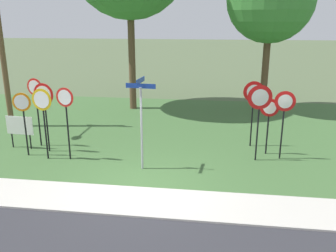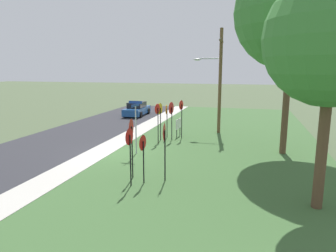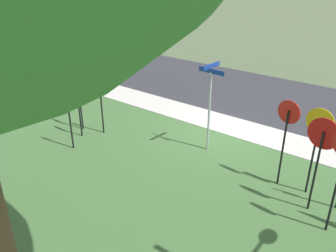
# 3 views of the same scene
# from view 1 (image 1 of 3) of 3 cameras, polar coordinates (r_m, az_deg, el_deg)

# --- Properties ---
(ground_plane) EXTENTS (160.00, 160.00, 0.00)m
(ground_plane) POSITION_cam_1_polar(r_m,az_deg,el_deg) (10.65, -4.66, -9.96)
(ground_plane) COLOR #4C5B3D
(sidewalk_strip) EXTENTS (44.00, 1.60, 0.06)m
(sidewalk_strip) POSITION_cam_1_polar(r_m,az_deg,el_deg) (9.95, -5.67, -11.85)
(sidewalk_strip) COLOR #BCB7AD
(sidewalk_strip) RESTS_ON ground_plane
(grass_median) EXTENTS (44.00, 12.00, 0.04)m
(grass_median) POSITION_cam_1_polar(r_m,az_deg,el_deg) (16.14, -0.14, -0.38)
(grass_median) COLOR #3D6033
(grass_median) RESTS_ON ground_plane
(stop_sign_near_left) EXTENTS (0.65, 0.12, 2.31)m
(stop_sign_near_left) POSITION_cam_1_polar(r_m,az_deg,el_deg) (13.43, -22.25, 2.24)
(stop_sign_near_left) COLOR black
(stop_sign_near_left) RESTS_ON grass_median
(stop_sign_near_right) EXTENTS (0.74, 0.14, 2.52)m
(stop_sign_near_right) POSITION_cam_1_polar(r_m,az_deg,el_deg) (12.79, -19.46, 2.67)
(stop_sign_near_right) COLOR black
(stop_sign_near_right) RESTS_ON grass_median
(stop_sign_far_left) EXTENTS (0.79, 0.15, 2.57)m
(stop_sign_far_left) POSITION_cam_1_polar(r_m,az_deg,el_deg) (13.52, -19.23, 3.64)
(stop_sign_far_left) COLOR black
(stop_sign_far_left) RESTS_ON grass_median
(stop_sign_far_center) EXTENTS (0.64, 0.15, 2.65)m
(stop_sign_far_center) POSITION_cam_1_polar(r_m,az_deg,el_deg) (14.27, -20.42, 4.22)
(stop_sign_far_center) COLOR black
(stop_sign_far_center) RESTS_ON grass_median
(stop_sign_far_right) EXTENTS (0.65, 0.15, 2.56)m
(stop_sign_far_right) POSITION_cam_1_polar(r_m,az_deg,el_deg) (12.51, -16.07, 2.71)
(stop_sign_far_right) COLOR black
(stop_sign_far_right) RESTS_ON grass_median
(yield_sign_near_left) EXTENTS (0.70, 0.11, 2.43)m
(yield_sign_near_left) POSITION_cam_1_polar(r_m,az_deg,el_deg) (12.70, 18.16, 2.58)
(yield_sign_near_left) COLOR black
(yield_sign_near_left) RESTS_ON grass_median
(yield_sign_near_right) EXTENTS (0.78, 0.13, 2.54)m
(yield_sign_near_right) POSITION_cam_1_polar(r_m,az_deg,el_deg) (13.71, 13.55, 4.37)
(yield_sign_near_right) COLOR black
(yield_sign_near_right) RESTS_ON grass_median
(yield_sign_far_left) EXTENTS (0.66, 0.12, 2.08)m
(yield_sign_far_left) POSITION_cam_1_polar(r_m,az_deg,el_deg) (13.09, 15.90, 1.91)
(yield_sign_far_left) COLOR black
(yield_sign_far_left) RESTS_ON grass_median
(yield_sign_far_right) EXTENTS (0.83, 0.14, 2.67)m
(yield_sign_far_right) POSITION_cam_1_polar(r_m,az_deg,el_deg) (12.27, 14.47, 3.37)
(yield_sign_far_right) COLOR black
(yield_sign_far_right) RESTS_ON grass_median
(street_name_post) EXTENTS (0.96, 0.81, 3.01)m
(street_name_post) POSITION_cam_1_polar(r_m,az_deg,el_deg) (11.28, -4.31, 1.54)
(street_name_post) COLOR #9EA0A8
(street_name_post) RESTS_ON grass_median
(notice_board) EXTENTS (1.10, 0.12, 1.25)m
(notice_board) POSITION_cam_1_polar(r_m,az_deg,el_deg) (14.53, -22.68, -0.16)
(notice_board) COLOR black
(notice_board) RESTS_ON grass_median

